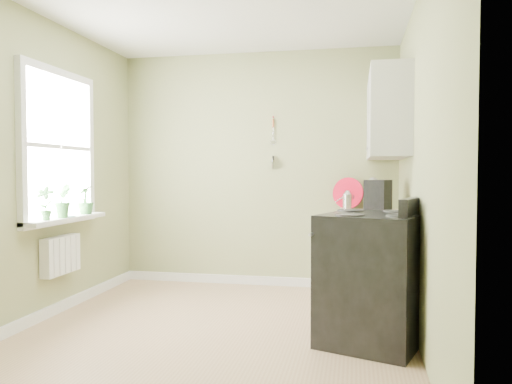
% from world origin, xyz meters
% --- Properties ---
extents(floor, '(3.20, 3.60, 0.02)m').
position_xyz_m(floor, '(0.00, 0.00, -0.01)').
color(floor, tan).
rests_on(floor, ground).
extents(wall_back, '(3.20, 0.02, 2.70)m').
position_xyz_m(wall_back, '(0.00, 1.81, 1.35)').
color(wall_back, '#979C6A').
rests_on(wall_back, floor).
extents(wall_left, '(0.02, 3.60, 2.70)m').
position_xyz_m(wall_left, '(-1.61, 0.00, 1.35)').
color(wall_left, '#979C6A').
rests_on(wall_left, floor).
extents(wall_right, '(0.02, 3.60, 2.70)m').
position_xyz_m(wall_right, '(1.61, 0.00, 1.35)').
color(wall_right, '#979C6A').
rests_on(wall_right, floor).
extents(base_cabinets, '(0.60, 1.60, 0.87)m').
position_xyz_m(base_cabinets, '(1.30, 1.00, 0.43)').
color(base_cabinets, silver).
rests_on(base_cabinets, floor).
extents(countertop, '(0.64, 1.60, 0.04)m').
position_xyz_m(countertop, '(1.29, 1.00, 0.89)').
color(countertop, tan).
rests_on(countertop, base_cabinets).
extents(upper_cabinets, '(0.35, 1.40, 0.80)m').
position_xyz_m(upper_cabinets, '(1.43, 1.10, 1.85)').
color(upper_cabinets, silver).
rests_on(upper_cabinets, wall_right).
extents(window, '(0.06, 1.14, 1.44)m').
position_xyz_m(window, '(-1.58, 0.30, 1.55)').
color(window, white).
rests_on(window, wall_left).
extents(window_sill, '(0.18, 1.14, 0.04)m').
position_xyz_m(window_sill, '(-1.51, 0.30, 0.88)').
color(window_sill, white).
rests_on(window_sill, wall_left).
extents(radiator, '(0.12, 0.50, 0.35)m').
position_xyz_m(radiator, '(-1.54, 0.25, 0.55)').
color(radiator, white).
rests_on(radiator, wall_left).
extents(wall_utensils, '(0.02, 0.14, 0.58)m').
position_xyz_m(wall_utensils, '(0.20, 1.78, 1.56)').
color(wall_utensils, tan).
rests_on(wall_utensils, wall_back).
extents(stove, '(0.96, 1.00, 1.13)m').
position_xyz_m(stove, '(1.28, 0.04, 0.51)').
color(stove, black).
rests_on(stove, floor).
extents(stand_mixer, '(0.20, 0.31, 0.36)m').
position_xyz_m(stand_mixer, '(1.30, 1.02, 1.06)').
color(stand_mixer, '#B2B2B7').
rests_on(stand_mixer, countertop).
extents(kettle, '(0.20, 0.12, 0.20)m').
position_xyz_m(kettle, '(1.05, 1.72, 1.01)').
color(kettle, silver).
rests_on(kettle, countertop).
extents(coffee_maker, '(0.26, 0.27, 0.34)m').
position_xyz_m(coffee_maker, '(1.33, 0.78, 1.07)').
color(coffee_maker, black).
rests_on(coffee_maker, countertop).
extents(red_tray, '(0.35, 0.17, 0.35)m').
position_xyz_m(red_tray, '(1.05, 1.72, 1.08)').
color(red_tray, '#B60C26').
rests_on(red_tray, countertop).
extents(jar, '(0.08, 0.08, 0.09)m').
position_xyz_m(jar, '(1.14, 0.30, 0.95)').
color(jar, beige).
rests_on(jar, countertop).
extents(plant_a, '(0.18, 0.15, 0.30)m').
position_xyz_m(plant_a, '(-1.50, -0.03, 1.05)').
color(plant_a, '#2E632C').
rests_on(plant_a, window_sill).
extents(plant_b, '(0.21, 0.22, 0.31)m').
position_xyz_m(plant_b, '(-1.50, 0.23, 1.06)').
color(plant_b, '#2E632C').
rests_on(plant_b, window_sill).
extents(plant_c, '(0.16, 0.16, 0.28)m').
position_xyz_m(plant_c, '(-1.50, 0.63, 1.04)').
color(plant_c, '#2E632C').
rests_on(plant_c, window_sill).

